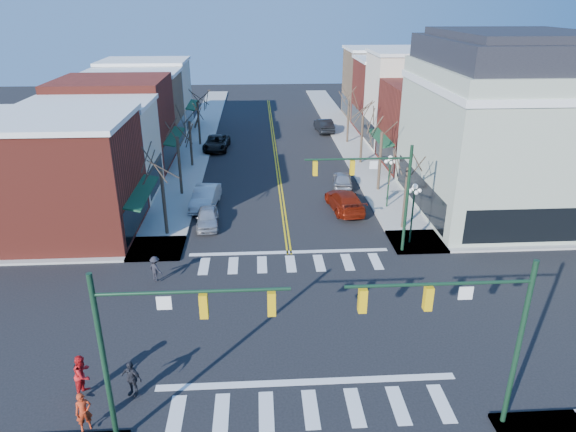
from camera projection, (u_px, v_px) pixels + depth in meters
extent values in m
plane|color=black|center=(299.00, 321.00, 26.45)|extent=(160.00, 160.00, 0.00)
cube|color=#9E9B93|center=(179.00, 190.00, 44.32)|extent=(3.50, 70.00, 0.15)
cube|color=#9E9B93|center=(379.00, 186.00, 45.29)|extent=(3.50, 70.00, 0.15)
cube|color=maroon|center=(58.00, 180.00, 34.83)|extent=(10.00, 8.50, 8.00)
cube|color=beige|center=(92.00, 152.00, 42.05)|extent=(10.00, 7.00, 7.50)
cube|color=maroon|center=(115.00, 124.00, 49.20)|extent=(10.00, 9.00, 8.50)
cube|color=#88694B|center=(134.00, 110.00, 56.92)|extent=(10.00, 7.50, 7.80)
cube|color=beige|center=(147.00, 96.00, 63.97)|extent=(10.00, 8.00, 8.20)
cube|color=maroon|center=(438.00, 126.00, 49.42)|extent=(10.00, 8.50, 8.00)
cube|color=beige|center=(416.00, 101.00, 56.15)|extent=(10.00, 7.00, 10.00)
cube|color=maroon|center=(397.00, 96.00, 63.34)|extent=(10.00, 8.00, 8.50)
cube|color=#88694B|center=(383.00, 84.00, 70.59)|extent=(10.00, 8.00, 9.00)
cube|color=#A4AF97|center=(502.00, 140.00, 38.55)|extent=(12.00, 14.00, 11.00)
cube|color=white|center=(512.00, 85.00, 36.95)|extent=(12.25, 14.25, 0.50)
cube|color=black|center=(517.00, 52.00, 36.05)|extent=(11.40, 13.40, 1.80)
cube|color=black|center=(520.00, 35.00, 35.62)|extent=(9.80, 11.80, 0.60)
cylinder|color=#14331E|center=(104.00, 364.00, 17.83)|extent=(0.20, 0.20, 7.20)
cylinder|color=#14331E|center=(193.00, 292.00, 16.92)|extent=(6.50, 0.12, 0.12)
cube|color=gold|center=(204.00, 306.00, 17.15)|extent=(0.28, 0.28, 0.90)
cube|color=gold|center=(272.00, 303.00, 17.28)|extent=(0.28, 0.28, 0.90)
cylinder|color=#14331E|center=(518.00, 348.00, 18.66)|extent=(0.20, 0.20, 7.20)
cylinder|color=#14331E|center=(439.00, 284.00, 17.38)|extent=(6.50, 0.12, 0.12)
cube|color=gold|center=(428.00, 298.00, 17.58)|extent=(0.28, 0.28, 0.90)
cube|color=gold|center=(363.00, 300.00, 17.45)|extent=(0.28, 0.28, 0.90)
cylinder|color=#14331E|center=(407.00, 201.00, 32.26)|extent=(0.20, 0.20, 7.20)
cylinder|color=#14331E|center=(358.00, 159.00, 30.99)|extent=(6.50, 0.12, 0.12)
cube|color=gold|center=(352.00, 168.00, 31.18)|extent=(0.28, 0.28, 0.90)
cube|color=gold|center=(315.00, 168.00, 31.06)|extent=(0.28, 0.28, 0.90)
cylinder|color=#14331E|center=(412.00, 217.00, 33.94)|extent=(0.12, 0.12, 4.00)
sphere|color=white|center=(415.00, 186.00, 33.10)|extent=(0.36, 0.36, 0.36)
cylinder|color=#14331E|center=(388.00, 184.00, 39.91)|extent=(0.12, 0.12, 4.00)
sphere|color=white|center=(391.00, 158.00, 39.07)|extent=(0.36, 0.36, 0.36)
cylinder|color=#382B21|center=(164.00, 203.00, 35.16)|extent=(0.24, 0.24, 4.76)
cylinder|color=#382B21|center=(180.00, 166.00, 42.46)|extent=(0.24, 0.24, 5.04)
cylinder|color=#382B21|center=(191.00, 144.00, 49.91)|extent=(0.24, 0.24, 4.55)
cylinder|color=#382B21|center=(199.00, 124.00, 57.19)|extent=(0.24, 0.24, 4.90)
cylinder|color=#382B21|center=(405.00, 199.00, 36.13)|extent=(0.24, 0.24, 4.62)
cylinder|color=#382B21|center=(380.00, 162.00, 43.37)|extent=(0.24, 0.24, 5.18)
cylinder|color=#382B21|center=(362.00, 140.00, 50.79)|extent=(0.24, 0.24, 4.83)
cylinder|color=#382B21|center=(348.00, 122.00, 58.11)|extent=(0.24, 0.24, 4.97)
imported|color=#B1B1B6|center=(207.00, 217.00, 37.26)|extent=(1.83, 4.04, 1.35)
imported|color=silver|center=(205.00, 197.00, 40.65)|extent=(2.28, 5.09, 1.62)
imported|color=black|center=(217.00, 143.00, 56.21)|extent=(2.90, 5.61, 1.51)
imported|color=maroon|center=(345.00, 201.00, 40.02)|extent=(2.83, 5.63, 1.57)
imported|color=#A9A8AD|center=(343.00, 179.00, 45.07)|extent=(2.13, 4.25, 1.39)
imported|color=black|center=(324.00, 125.00, 63.74)|extent=(2.17, 5.14, 1.65)
imported|color=#AB2C12|center=(84.00, 412.00, 19.31)|extent=(0.71, 0.62, 1.65)
imported|color=red|center=(83.00, 375.00, 21.06)|extent=(0.85, 1.01, 1.86)
imported|color=black|center=(131.00, 378.00, 21.04)|extent=(1.03, 0.76, 1.63)
imported|color=black|center=(155.00, 268.00, 29.71)|extent=(1.12, 1.06, 1.53)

